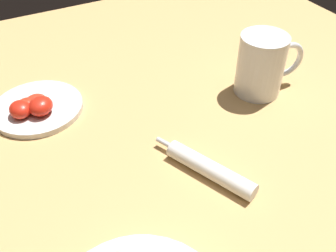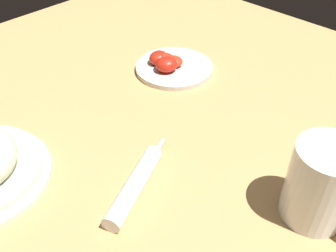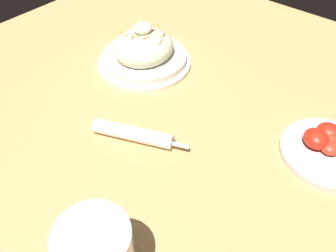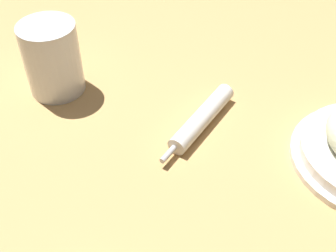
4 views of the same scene
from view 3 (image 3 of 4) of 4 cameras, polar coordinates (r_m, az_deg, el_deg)
name	(u,v)px [view 3 (image 3 of 4)]	position (r m, az deg, el deg)	size (l,w,h in m)	color
ground_plane	(171,145)	(0.68, 0.55, -3.22)	(1.43, 1.43, 0.00)	tan
salad_plate	(144,52)	(0.87, -4.07, 12.27)	(0.24, 0.24, 0.11)	white
napkin_roll	(134,134)	(0.68, -5.82, -1.32)	(0.10, 0.19, 0.03)	white
tomato_plate	(327,146)	(0.73, 25.21, -3.01)	(0.18, 0.18, 0.05)	silver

